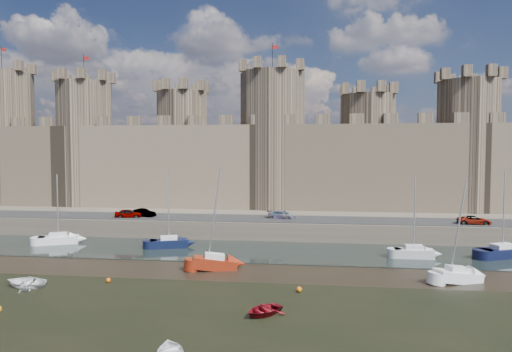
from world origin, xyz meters
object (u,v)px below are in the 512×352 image
object	(u,v)px
car_1	(143,213)
car_2	(282,215)
car_0	(128,214)
sailboat_3	(503,251)
sailboat_0	(58,239)
sailboat_4	(215,262)
sailboat_2	(414,252)
car_3	(474,220)
sailboat_1	(169,242)
sailboat_5	(457,275)

from	to	relation	value
car_1	car_2	xyz separation A→B (m)	(20.36, 0.67, -0.02)
car_0	sailboat_3	bearing A→B (deg)	-112.03
sailboat_0	sailboat_3	size ratio (longest dim) A/B	0.93
sailboat_0	sailboat_4	world-z (taller)	sailboat_4
car_1	sailboat_2	xyz separation A→B (m)	(36.11, -10.84, -2.36)
car_2	sailboat_0	world-z (taller)	sailboat_0
sailboat_2	sailboat_3	bearing A→B (deg)	8.81
car_2	car_3	size ratio (longest dim) A/B	0.98
sailboat_1	sailboat_2	bearing A→B (deg)	-22.90
car_0	sailboat_4	world-z (taller)	sailboat_4
sailboat_1	car_0	bearing A→B (deg)	118.05
car_3	sailboat_0	size ratio (longest dim) A/B	0.46
car_3	sailboat_1	distance (m)	39.77
car_1	sailboat_1	xyz separation A→B (m)	(6.85, -9.02, -2.37)
car_2	sailboat_1	distance (m)	16.79
car_2	sailboat_2	xyz separation A→B (m)	(15.75, -11.51, -2.33)
sailboat_1	sailboat_2	size ratio (longest dim) A/B	1.00
car_0	sailboat_0	world-z (taller)	sailboat_0
sailboat_1	car_2	bearing A→B (deg)	16.31
car_3	car_0	bearing A→B (deg)	93.16
car_0	car_1	bearing A→B (deg)	-70.03
car_0	sailboat_4	size ratio (longest dim) A/B	0.36
car_3	sailboat_1	xyz separation A→B (m)	(-38.91, -7.84, -2.33)
car_3	sailboat_4	distance (m)	35.55
car_3	sailboat_1	size ratio (longest dim) A/B	0.45
sailboat_5	sailboat_1	bearing A→B (deg)	139.18
sailboat_4	sailboat_0	bearing A→B (deg)	140.69
car_0	car_3	bearing A→B (deg)	-102.37
car_2	sailboat_2	size ratio (longest dim) A/B	0.44
sailboat_2	sailboat_3	size ratio (longest dim) A/B	0.94
car_0	car_1	distance (m)	2.08
sailboat_0	sailboat_5	size ratio (longest dim) A/B	0.96
sailboat_1	sailboat_4	size ratio (longest dim) A/B	0.88
car_3	sailboat_4	size ratio (longest dim) A/B	0.40
sailboat_1	sailboat_0	bearing A→B (deg)	158.91
car_3	car_1	bearing A→B (deg)	91.77
sailboat_1	sailboat_5	bearing A→B (deg)	-38.87
sailboat_3	sailboat_5	size ratio (longest dim) A/B	1.04
car_1	sailboat_5	bearing A→B (deg)	-107.44
car_0	car_1	xyz separation A→B (m)	(1.76, 1.11, -0.03)
car_1	sailboat_3	xyz separation A→B (m)	(46.19, -9.34, -2.35)
car_1	car_2	distance (m)	20.37
sailboat_3	car_0	bearing A→B (deg)	146.28
car_0	sailboat_5	distance (m)	44.19
car_0	car_1	size ratio (longest dim) A/B	1.01
sailboat_4	sailboat_5	bearing A→B (deg)	-20.08
car_3	sailboat_0	world-z (taller)	sailboat_0
sailboat_1	car_3	bearing A→B (deg)	-7.95
sailboat_2	sailboat_5	bearing A→B (deg)	-77.66
car_1	car_3	size ratio (longest dim) A/B	0.90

